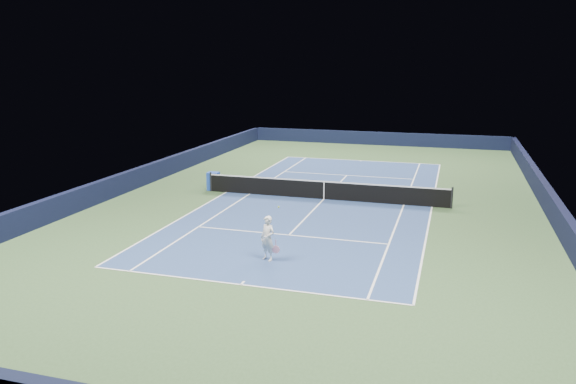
# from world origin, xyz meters

# --- Properties ---
(ground) EXTENTS (40.00, 40.00, 0.00)m
(ground) POSITION_xyz_m (0.00, 0.00, 0.00)
(ground) COLOR #314C29
(ground) RESTS_ON ground
(wall_far) EXTENTS (22.00, 0.35, 1.10)m
(wall_far) POSITION_xyz_m (0.00, 19.82, 0.55)
(wall_far) COLOR black
(wall_far) RESTS_ON ground
(wall_right) EXTENTS (0.35, 40.00, 1.10)m
(wall_right) POSITION_xyz_m (10.82, 0.00, 0.55)
(wall_right) COLOR black
(wall_right) RESTS_ON ground
(wall_left) EXTENTS (0.35, 40.00, 1.10)m
(wall_left) POSITION_xyz_m (-10.82, 0.00, 0.55)
(wall_left) COLOR black
(wall_left) RESTS_ON ground
(court_surface) EXTENTS (10.97, 23.77, 0.01)m
(court_surface) POSITION_xyz_m (0.00, 0.00, 0.00)
(court_surface) COLOR navy
(court_surface) RESTS_ON ground
(baseline_far) EXTENTS (10.97, 0.08, 0.00)m
(baseline_far) POSITION_xyz_m (0.00, 11.88, 0.01)
(baseline_far) COLOR white
(baseline_far) RESTS_ON ground
(baseline_near) EXTENTS (10.97, 0.08, 0.00)m
(baseline_near) POSITION_xyz_m (0.00, -11.88, 0.01)
(baseline_near) COLOR white
(baseline_near) RESTS_ON ground
(sideline_doubles_right) EXTENTS (0.08, 23.77, 0.00)m
(sideline_doubles_right) POSITION_xyz_m (5.49, 0.00, 0.01)
(sideline_doubles_right) COLOR white
(sideline_doubles_right) RESTS_ON ground
(sideline_doubles_left) EXTENTS (0.08, 23.77, 0.00)m
(sideline_doubles_left) POSITION_xyz_m (-5.49, 0.00, 0.01)
(sideline_doubles_left) COLOR white
(sideline_doubles_left) RESTS_ON ground
(sideline_singles_right) EXTENTS (0.08, 23.77, 0.00)m
(sideline_singles_right) POSITION_xyz_m (4.12, 0.00, 0.01)
(sideline_singles_right) COLOR white
(sideline_singles_right) RESTS_ON ground
(sideline_singles_left) EXTENTS (0.08, 23.77, 0.00)m
(sideline_singles_left) POSITION_xyz_m (-4.12, 0.00, 0.01)
(sideline_singles_left) COLOR white
(sideline_singles_left) RESTS_ON ground
(service_line_far) EXTENTS (8.23, 0.08, 0.00)m
(service_line_far) POSITION_xyz_m (0.00, 6.40, 0.01)
(service_line_far) COLOR white
(service_line_far) RESTS_ON ground
(service_line_near) EXTENTS (8.23, 0.08, 0.00)m
(service_line_near) POSITION_xyz_m (0.00, -6.40, 0.01)
(service_line_near) COLOR white
(service_line_near) RESTS_ON ground
(center_service_line) EXTENTS (0.08, 12.80, 0.00)m
(center_service_line) POSITION_xyz_m (0.00, 0.00, 0.01)
(center_service_line) COLOR white
(center_service_line) RESTS_ON ground
(center_mark_far) EXTENTS (0.08, 0.30, 0.00)m
(center_mark_far) POSITION_xyz_m (0.00, 11.73, 0.01)
(center_mark_far) COLOR white
(center_mark_far) RESTS_ON ground
(center_mark_near) EXTENTS (0.08, 0.30, 0.00)m
(center_mark_near) POSITION_xyz_m (0.00, -11.73, 0.01)
(center_mark_near) COLOR white
(center_mark_near) RESTS_ON ground
(tennis_net) EXTENTS (12.90, 0.10, 1.07)m
(tennis_net) POSITION_xyz_m (0.00, 0.00, 0.50)
(tennis_net) COLOR black
(tennis_net) RESTS_ON ground
(sponsor_cube) EXTENTS (0.65, 0.60, 1.00)m
(sponsor_cube) POSITION_xyz_m (-6.40, 0.33, 0.50)
(sponsor_cube) COLOR #1E44B4
(sponsor_cube) RESTS_ON ground
(tennis_player) EXTENTS (0.82, 1.34, 1.78)m
(tennis_player) POSITION_xyz_m (0.11, -9.46, 0.83)
(tennis_player) COLOR white
(tennis_player) RESTS_ON ground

